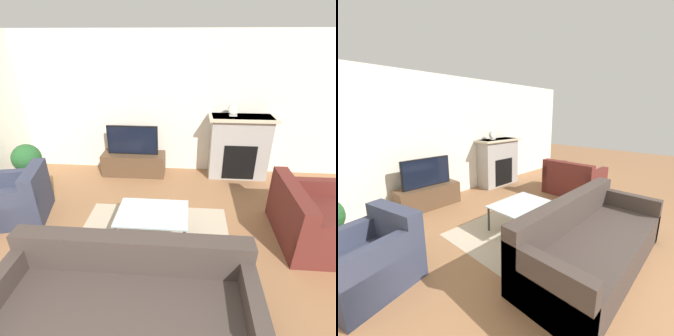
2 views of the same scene
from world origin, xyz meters
The scene contains 11 objects.
wall_back centered at (0.00, 4.50, 1.35)m, with size 8.79×0.06×2.70m.
area_rug centered at (0.02, 2.08, 0.00)m, with size 2.16×1.87×0.00m.
fireplace centered at (1.46, 4.25, 0.65)m, with size 1.24×0.51×1.24m.
tv_stand centered at (-0.63, 4.17, 0.22)m, with size 1.26×0.45×0.45m.
tv centered at (-0.63, 4.16, 0.74)m, with size 1.00×0.06×0.58m.
couch_sectional centered at (-0.07, 0.99, 0.29)m, with size 2.39×0.96×0.82m.
couch_loveseat centered at (2.19, 2.41, 0.29)m, with size 0.95×1.21×0.82m.
armchair_by_window centered at (-2.11, 2.57, 0.30)m, with size 1.05×0.97×0.82m.
coffee_table centered at (0.02, 2.25, 0.39)m, with size 0.96×0.67×0.43m.
potted_plant centered at (-2.40, 3.43, 0.56)m, with size 0.50×0.50×0.87m.
mantel_clock centered at (1.28, 4.25, 1.36)m, with size 0.20×0.07×0.23m.
Camera 1 is at (0.45, -0.62, 2.55)m, focal length 28.00 mm.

